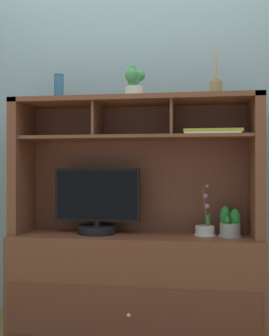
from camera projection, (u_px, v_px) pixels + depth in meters
name	position (u px, v px, depth m)	size (l,w,h in m)	color
floor_plane	(134.00, 331.00, 2.53)	(6.00, 6.00, 0.02)	olive
back_wall	(140.00, 112.00, 2.77)	(6.00, 0.02, 2.80)	#7E979F
media_console	(135.00, 259.00, 2.53)	(1.54, 0.45, 1.45)	brown
tv_monitor	(97.00, 206.00, 2.56)	(0.55, 0.24, 0.42)	black
potted_orchid	(205.00, 229.00, 2.49)	(0.14, 0.14, 0.32)	silver
potted_fern	(229.00, 225.00, 2.45)	(0.14, 0.14, 0.18)	gray
magazine_stack_left	(212.00, 132.00, 2.43)	(0.35, 0.23, 0.03)	beige
diffuser_bottle	(216.00, 88.00, 2.43)	(0.08, 0.08, 0.27)	olive
potted_succulent	(134.00, 83.00, 2.50)	(0.13, 0.13, 0.22)	silver
ceramic_vase	(59.00, 87.00, 2.62)	(0.07, 0.07, 0.17)	#306086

